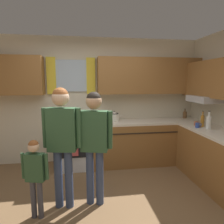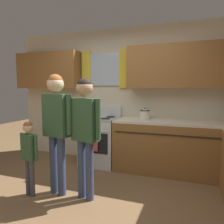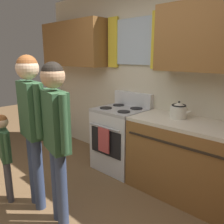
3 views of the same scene
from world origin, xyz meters
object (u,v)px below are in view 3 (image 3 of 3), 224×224
adult_in_plaid (56,127)px  stove_oven (121,137)px  stovetop_kettle (179,110)px  adult_holding_child (31,116)px  small_child (5,148)px

adult_in_plaid → stove_oven: bearing=104.8°
stovetop_kettle → adult_in_plaid: size_ratio=0.17×
stove_oven → adult_holding_child: adult_holding_child is taller
stovetop_kettle → small_child: stovetop_kettle is taller
adult_in_plaid → small_child: 0.84m
stove_oven → stovetop_kettle: 0.99m
adult_holding_child → adult_in_plaid: bearing=1.3°
stovetop_kettle → adult_holding_child: 1.66m
stove_oven → adult_in_plaid: adult_in_plaid is taller
stove_oven → small_child: size_ratio=1.08×
stovetop_kettle → adult_in_plaid: bearing=-109.8°
adult_holding_child → adult_in_plaid: size_ratio=1.04×
stove_oven → adult_holding_child: size_ratio=0.67×
stove_oven → adult_in_plaid: (0.34, -1.30, 0.52)m
adult_holding_child → stove_oven: bearing=86.6°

